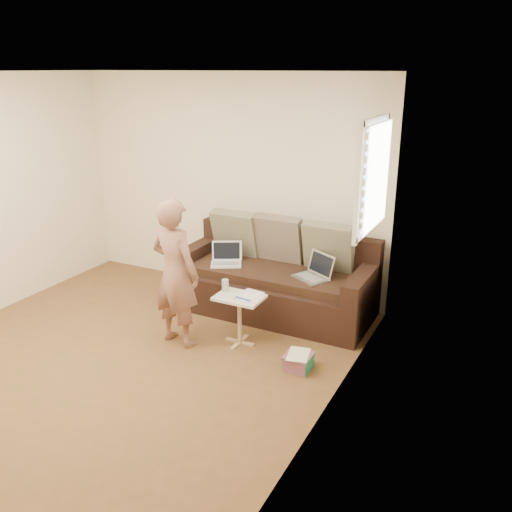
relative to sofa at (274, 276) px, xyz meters
The scene contains 17 objects.
floor 2.01m from the sofa, 115.18° to the right, with size 4.50×4.50×0.00m, color brown.
ceiling 2.93m from the sofa, 115.18° to the right, with size 4.50×4.50×0.00m, color white.
wall_back 1.30m from the sofa, 150.35° to the left, with size 4.00×4.00×0.00m, color #F1E3BD.
wall_right 2.30m from the sofa, 56.71° to the right, with size 4.50×4.50×0.00m, color #F1E3BD.
window_blinds 1.72m from the sofa, 13.85° to the right, with size 0.12×0.88×1.08m, color white, non-canonical shape.
sofa is the anchor object (origin of this frame).
pillow_left 0.73m from the sofa, 160.66° to the left, with size 0.55×0.14×0.55m, color #6D6B50, non-canonical shape.
pillow_mid 0.44m from the sofa, 101.56° to the left, with size 0.55×0.14×0.55m, color brown, non-canonical shape.
pillow_right 0.69m from the sofa, 21.48° to the left, with size 0.55×0.14×0.55m, color #6D6B50, non-canonical shape.
laptop_silver 0.50m from the sofa, 12.42° to the right, with size 0.37×0.27×0.25m, color #B7BABC, non-canonical shape.
laptop_white 0.56m from the sofa, 165.43° to the right, with size 0.34×0.25×0.25m, color white, non-canonical shape.
person 1.26m from the sofa, 116.84° to the right, with size 0.55×0.37×1.50m, color brown.
side_table 0.85m from the sofa, 88.96° to the right, with size 0.47×0.33×0.51m, color silver, non-canonical shape.
drinking_glass 0.82m from the sofa, 102.58° to the right, with size 0.07×0.07×0.12m, color silver, non-canonical shape.
scissors 0.90m from the sofa, 84.83° to the right, with size 0.18×0.10×0.02m, color silver, non-canonical shape.
paper_on_table 0.79m from the sofa, 84.02° to the right, with size 0.21×0.30×0.00m, color white, non-canonical shape.
striped_box 1.32m from the sofa, 54.62° to the right, with size 0.25×0.25×0.15m, color #E02161, non-canonical shape.
Camera 1 is at (3.18, -3.32, 2.64)m, focal length 37.79 mm.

